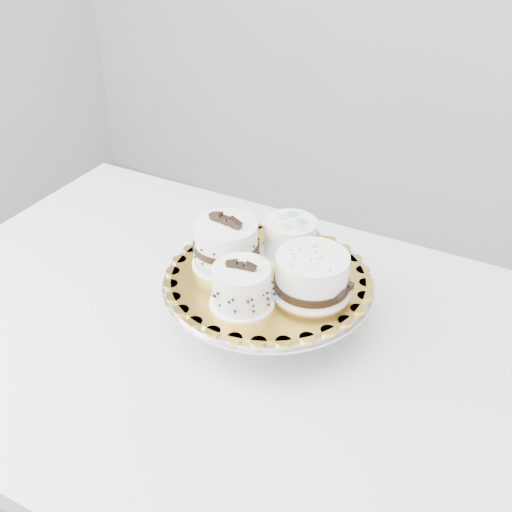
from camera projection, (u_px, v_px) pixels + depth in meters
The scene contains 7 objects.
table at pixel (235, 363), 1.15m from camera, with size 1.32×0.92×0.75m.
cake_stand at pixel (268, 293), 1.10m from camera, with size 0.36×0.36×0.10m.
cake_board at pixel (268, 277), 1.08m from camera, with size 0.33×0.33×0.00m, color gold.
cake_swirl at pixel (242, 287), 1.00m from camera, with size 0.11×0.11×0.08m.
cake_banded at pixel (226, 245), 1.09m from camera, with size 0.12×0.12×0.10m.
cake_dots at pixel (290, 238), 1.12m from camera, with size 0.11×0.11×0.07m.
cake_ribbon at pixel (312, 275), 1.03m from camera, with size 0.14×0.13×0.07m.
Camera 1 is at (0.51, -0.49, 1.48)m, focal length 45.00 mm.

